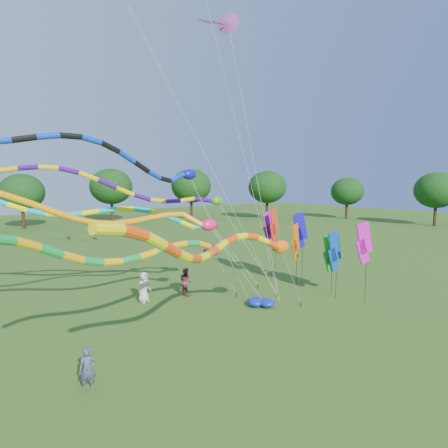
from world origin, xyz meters
TOP-DOWN VIEW (x-y plane):
  - ground at (0.00, 0.00)m, footprint 160.00×160.00m
  - tree_ring at (3.23, 2.85)m, footprint 118.87×119.39m
  - tube_kite_red at (-3.49, 0.47)m, footprint 13.31×5.98m
  - tube_kite_orange at (-6.31, 5.48)m, footprint 15.66×1.47m
  - tube_kite_purple at (-4.83, 7.50)m, footprint 15.23×4.77m
  - tube_kite_blue at (-6.90, 4.33)m, footprint 14.76×1.89m
  - tube_kite_cyan at (-3.98, 9.23)m, footprint 15.27×4.22m
  - tube_kite_green at (-5.30, 3.80)m, footprint 13.82×6.19m
  - delta_kite_high_c at (2.84, 9.26)m, footprint 3.20×6.26m
  - banner_pole_green at (6.75, 3.82)m, footprint 1.16×0.24m
  - banner_pole_orange at (6.04, 6.04)m, footprint 1.14×0.40m
  - banner_pole_magenta_b at (6.63, 1.40)m, footprint 1.13×0.44m
  - banner_pole_violet at (6.07, 8.55)m, footprint 1.16×0.29m
  - banner_pole_red at (5.55, 7.57)m, footprint 1.14×0.40m
  - banner_pole_blue_a at (6.12, 3.01)m, footprint 1.16×0.19m
  - banner_pole_blue_b at (6.67, 6.22)m, footprint 1.13×0.41m
  - blue_nylon_heap at (1.52, 4.69)m, footprint 1.70×1.34m
  - person_a at (-3.36, 9.36)m, footprint 1.02×0.82m
  - person_b at (-9.04, 1.76)m, footprint 0.66×0.55m
  - person_c at (-0.69, 9.03)m, footprint 0.76×0.93m

SIDE VIEW (x-z plane):
  - ground at x=0.00m, z-range 0.00..0.00m
  - blue_nylon_heap at x=1.52m, z-range -0.02..0.46m
  - person_b at x=-9.04m, z-range 0.00..1.54m
  - person_c at x=-0.69m, z-range 0.00..1.76m
  - person_a at x=-3.36m, z-range 0.00..1.80m
  - banner_pole_green at x=6.75m, z-range 0.69..4.57m
  - banner_pole_blue_a at x=6.12m, z-range 0.83..5.01m
  - banner_pole_orange at x=6.04m, z-range 0.92..5.27m
  - banner_pole_magenta_b at x=6.63m, z-range 1.16..6.00m
  - banner_pole_blue_b at x=6.67m, z-range 1.24..6.27m
  - banner_pole_violet at x=6.07m, z-range 1.26..6.33m
  - banner_pole_red at x=5.55m, z-range 1.38..6.69m
  - tube_kite_green at x=-5.30m, z-range 0.95..7.34m
  - tube_kite_red at x=-3.49m, z-range 1.23..8.03m
  - tube_kite_cyan at x=-3.98m, z-range 1.50..8.80m
  - tree_ring at x=3.23m, z-range 0.75..10.41m
  - tube_kite_orange at x=-6.31m, z-range 1.79..9.45m
  - tube_kite_purple at x=-4.83m, z-range 2.46..10.96m
  - tube_kite_blue at x=-6.90m, z-range 3.25..12.70m
  - delta_kite_high_c at x=2.84m, z-range 8.14..26.27m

